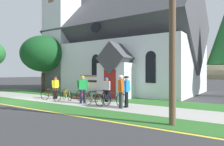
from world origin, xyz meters
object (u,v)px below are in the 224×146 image
bicycle_red (100,97)px  cyclist_in_yellow_jersey (83,87)px  bicycle_white (67,95)px  yard_deciduous_tree (43,54)px  bicycle_yellow (86,95)px  utility_pole (169,9)px  cyclist_in_orange_jersey (107,88)px  church_sign (91,83)px  cyclist_in_white_jersey (126,89)px  bicycle_blue (51,95)px  cyclist_in_red_jersey (121,89)px  bicycle_orange (93,99)px  bicycle_green (113,99)px  cyclist_in_green_jersey (56,86)px

bicycle_red → cyclist_in_yellow_jersey: 1.24m
bicycle_white → yard_deciduous_tree: 8.27m
bicycle_yellow → utility_pole: size_ratio=0.23×
bicycle_yellow → cyclist_in_orange_jersey: (1.38, 0.40, 0.53)m
church_sign → cyclist_in_white_jersey: bearing=-28.9°
church_sign → bicycle_blue: bearing=-107.5°
bicycle_yellow → cyclist_in_red_jersey: 3.60m
utility_pole → bicycle_orange: bearing=159.3°
bicycle_blue → cyclist_in_orange_jersey: cyclist_in_orange_jersey is taller
bicycle_green → cyclist_in_green_jersey: 5.21m
bicycle_green → utility_pole: utility_pole is taller
church_sign → cyclist_in_yellow_jersey: 3.29m
bicycle_yellow → cyclist_in_green_jersey: (-2.58, -0.35, 0.53)m
bicycle_white → cyclist_in_yellow_jersey: bearing=-15.3°
bicycle_green → cyclist_in_red_jersey: 1.11m
cyclist_in_yellow_jersey → utility_pole: 7.23m
bicycle_white → cyclist_in_orange_jersey: bearing=14.7°
bicycle_white → bicycle_yellow: size_ratio=0.96×
cyclist_in_white_jersey → utility_pole: (3.16, -2.34, 3.17)m
bicycle_blue → bicycle_red: 3.60m
bicycle_blue → cyclist_in_orange_jersey: size_ratio=1.13×
bicycle_yellow → utility_pole: (6.63, -3.00, 3.79)m
cyclist_in_yellow_jersey → yard_deciduous_tree: bearing=156.5°
bicycle_yellow → cyclist_in_green_jersey: bearing=-172.3°
bicycle_blue → cyclist_in_red_jersey: (5.55, 0.05, 0.66)m
cyclist_in_yellow_jersey → cyclist_in_orange_jersey: bearing=55.3°
bicycle_white → bicycle_blue: size_ratio=0.93×
bicycle_green → bicycle_yellow: bicycle_green is taller
bicycle_white → bicycle_blue: bearing=-133.0°
bicycle_white → cyclist_in_red_jersey: bearing=-8.6°
bicycle_white → cyclist_in_orange_jersey: cyclist_in_orange_jersey is taller
cyclist_in_white_jersey → cyclist_in_yellow_jersey: (-2.98, -0.22, -0.01)m
bicycle_blue → cyclist_in_green_jersey: size_ratio=1.13×
cyclist_in_white_jersey → yard_deciduous_tree: size_ratio=0.31×
cyclist_in_white_jersey → cyclist_in_yellow_jersey: 2.98m
bicycle_red → cyclist_in_white_jersey: bearing=-13.7°
church_sign → utility_pole: bearing=-32.2°
bicycle_green → bicycle_yellow: bearing=166.8°
bicycle_yellow → bicycle_white: bearing=-166.8°
cyclist_in_white_jersey → cyclist_in_green_jersey: bearing=177.1°
cyclist_in_orange_jersey → yard_deciduous_tree: yard_deciduous_tree is taller
bicycle_white → utility_pole: bearing=-18.2°
bicycle_blue → bicycle_orange: bearing=1.0°
cyclist_in_orange_jersey → cyclist_in_red_jersey: bearing=-36.5°
bicycle_yellow → cyclist_in_green_jersey: cyclist_in_green_jersey is taller
bicycle_yellow → bicycle_green: bearing=-13.2°
bicycle_green → cyclist_in_yellow_jersey: cyclist_in_yellow_jersey is taller
yard_deciduous_tree → cyclist_in_yellow_jersey: bearing=-23.5°
bicycle_orange → church_sign: bearing=132.1°
yard_deciduous_tree → cyclist_in_green_jersey: bearing=-30.0°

